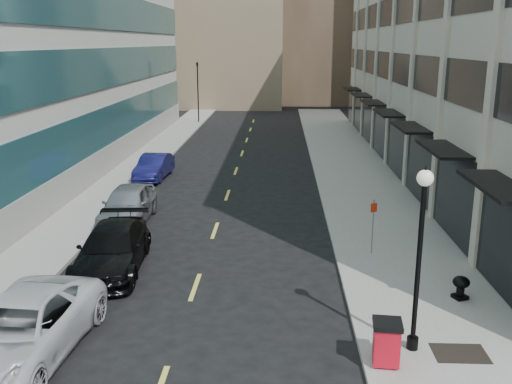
# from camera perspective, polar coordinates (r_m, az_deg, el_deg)

# --- Properties ---
(sidewalk_right) EXTENTS (5.00, 80.00, 0.15)m
(sidewalk_right) POSITION_cam_1_polar(r_m,az_deg,el_deg) (31.16, 10.98, -0.33)
(sidewalk_right) COLOR gray
(sidewalk_right) RESTS_ON ground
(sidewalk_left) EXTENTS (3.00, 80.00, 0.15)m
(sidewalk_left) POSITION_cam_1_polar(r_m,az_deg,el_deg) (32.19, -14.48, -0.05)
(sidewalk_left) COLOR gray
(sidewalk_left) RESTS_ON ground
(skyline_tan_far) EXTENTS (12.00, 14.00, 22.00)m
(skyline_tan_far) POSITION_cam_1_polar(r_m,az_deg,el_deg) (89.41, -8.77, 16.50)
(skyline_tan_far) COLOR #806E53
(skyline_tan_far) RESTS_ON ground
(skyline_stone) EXTENTS (10.00, 14.00, 20.00)m
(skyline_stone) POSITION_cam_1_polar(r_m,az_deg,el_deg) (77.29, 14.31, 15.78)
(skyline_stone) COLOR #B9B09D
(skyline_stone) RESTS_ON ground
(grate_far) EXTENTS (1.40, 1.00, 0.01)m
(grate_far) POSITION_cam_1_polar(r_m,az_deg,el_deg) (16.40, 19.72, -14.94)
(grate_far) COLOR black
(grate_far) RESTS_ON sidewalk_right
(road_centerline) EXTENTS (0.15, 68.20, 0.01)m
(road_centerline) POSITION_cam_1_polar(r_m,az_deg,el_deg) (28.09, -3.44, -1.89)
(road_centerline) COLOR #D8CC4C
(road_centerline) RESTS_ON ground
(traffic_signal) EXTENTS (0.66, 0.66, 6.98)m
(traffic_signal) POSITION_cam_1_polar(r_m,az_deg,el_deg) (58.41, -5.89, 12.41)
(traffic_signal) COLOR black
(traffic_signal) RESTS_ON ground
(car_white_van) EXTENTS (3.16, 6.15, 1.66)m
(car_white_van) POSITION_cam_1_polar(r_m,az_deg,el_deg) (16.35, -22.57, -12.65)
(car_white_van) COLOR silver
(car_white_van) RESTS_ON ground
(car_black_pickup) EXTENTS (2.68, 5.70, 1.61)m
(car_black_pickup) POSITION_cam_1_polar(r_m,az_deg,el_deg) (21.36, -14.17, -5.53)
(car_black_pickup) COLOR black
(car_black_pickup) RESTS_ON ground
(car_silver_sedan) EXTENTS (2.08, 5.06, 1.72)m
(car_silver_sedan) POSITION_cam_1_polar(r_m,az_deg,el_deg) (26.74, -12.68, -1.20)
(car_silver_sedan) COLOR gray
(car_silver_sedan) RESTS_ON ground
(car_blue_sedan) EXTENTS (1.78, 4.49, 1.45)m
(car_blue_sedan) POSITION_cam_1_polar(r_m,az_deg,el_deg) (35.11, -10.17, 2.50)
(car_blue_sedan) COLOR #14144C
(car_blue_sedan) RESTS_ON ground
(trash_bin) EXTENTS (0.79, 0.85, 1.17)m
(trash_bin) POSITION_cam_1_polar(r_m,az_deg,el_deg) (15.13, 12.92, -14.34)
(trash_bin) COLOR red
(trash_bin) RESTS_ON sidewalk_right
(lamppost) EXTENTS (0.41, 0.41, 4.99)m
(lamppost) POSITION_cam_1_polar(r_m,az_deg,el_deg) (15.06, 16.08, -5.10)
(lamppost) COLOR black
(lamppost) RESTS_ON sidewalk_right
(sign_post) EXTENTS (0.25, 0.11, 2.16)m
(sign_post) POSITION_cam_1_polar(r_m,az_deg,el_deg) (22.10, 11.65, -2.61)
(sign_post) COLOR slate
(sign_post) RESTS_ON sidewalk_right
(urn_planter) EXTENTS (0.54, 0.54, 0.75)m
(urn_planter) POSITION_cam_1_polar(r_m,az_deg,el_deg) (19.37, 19.81, -8.76)
(urn_planter) COLOR black
(urn_planter) RESTS_ON sidewalk_right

